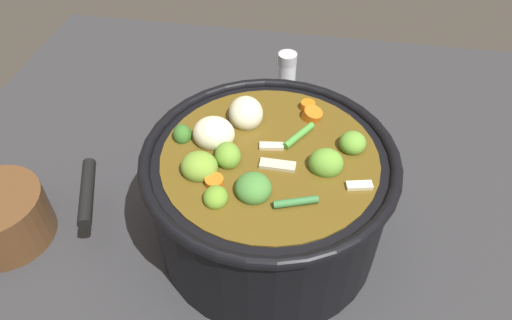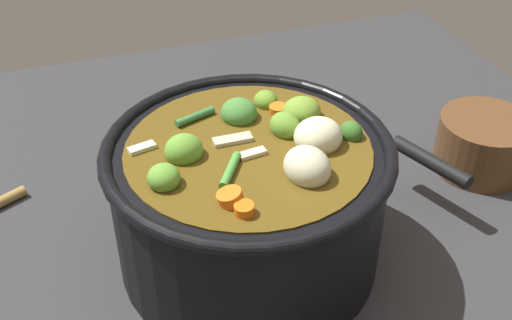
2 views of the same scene
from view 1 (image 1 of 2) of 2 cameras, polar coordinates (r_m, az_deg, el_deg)
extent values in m
plane|color=#2D2D30|center=(0.66, 1.40, -8.97)|extent=(1.10, 1.10, 0.00)
cylinder|color=black|center=(0.60, 1.53, -4.72)|extent=(0.29, 0.29, 0.15)
torus|color=black|center=(0.54, 1.67, 0.42)|extent=(0.30, 0.30, 0.01)
cylinder|color=brown|center=(0.59, 1.54, -4.36)|extent=(0.25, 0.25, 0.14)
ellipsoid|color=#448136|center=(0.50, -0.33, -3.46)|extent=(0.05, 0.05, 0.03)
ellipsoid|color=olive|center=(0.53, -3.45, 0.53)|extent=(0.04, 0.04, 0.03)
ellipsoid|color=#619932|center=(0.53, 8.49, -0.39)|extent=(0.04, 0.04, 0.03)
ellipsoid|color=#356724|center=(0.57, -8.95, 3.05)|extent=(0.03, 0.03, 0.03)
ellipsoid|color=#629A33|center=(0.56, 11.66, 2.04)|extent=(0.04, 0.04, 0.03)
ellipsoid|color=olive|center=(0.53, -6.91, -0.83)|extent=(0.04, 0.04, 0.03)
ellipsoid|color=olive|center=(0.50, -4.93, -4.56)|extent=(0.03, 0.03, 0.02)
cylinder|color=orange|center=(0.60, 6.76, 5.31)|extent=(0.03, 0.03, 0.02)
cylinder|color=orange|center=(0.51, -5.09, -2.72)|extent=(0.03, 0.03, 0.01)
cylinder|color=orange|center=(0.61, 6.28, 6.41)|extent=(0.02, 0.03, 0.02)
ellipsoid|color=beige|center=(0.59, -1.25, 5.68)|extent=(0.06, 0.06, 0.04)
ellipsoid|color=beige|center=(0.56, -5.15, 3.19)|extent=(0.05, 0.05, 0.04)
cylinder|color=#4A9338|center=(0.56, 5.23, 3.00)|extent=(0.05, 0.03, 0.01)
cylinder|color=#36733B|center=(0.49, 4.86, -5.10)|extent=(0.02, 0.05, 0.01)
cube|color=beige|center=(0.52, 12.44, -3.05)|extent=(0.02, 0.03, 0.01)
cube|color=beige|center=(0.55, 1.45, 1.73)|extent=(0.01, 0.03, 0.01)
cube|color=beige|center=(0.53, 2.64, -0.64)|extent=(0.01, 0.04, 0.01)
cylinder|color=silver|center=(0.85, 3.70, 9.49)|extent=(0.03, 0.03, 0.08)
cylinder|color=#B7B7BC|center=(0.83, 3.86, 12.22)|extent=(0.03, 0.03, 0.02)
cylinder|color=brown|center=(0.71, -28.58, -6.15)|extent=(0.12, 0.12, 0.07)
cylinder|color=black|center=(0.66, -19.84, -3.64)|extent=(0.11, 0.06, 0.02)
camera|label=2|loc=(0.91, 23.51, 42.32)|focal=45.54mm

